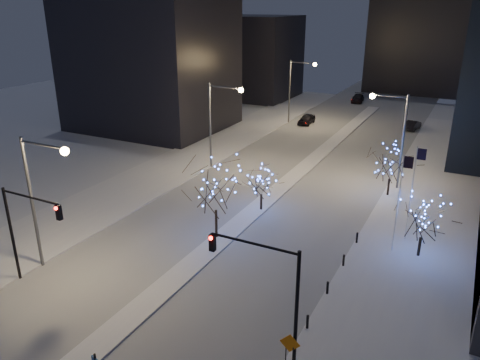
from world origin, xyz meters
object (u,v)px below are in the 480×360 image
Objects in this scene: street_lamp_w_far at (296,83)px; street_lamp_w_mid at (218,115)px; car_mid at (413,125)px; holiday_tree_plaza_far at (391,164)px; street_lamp_w_near at (40,187)px; construction_sign at (290,346)px; traffic_signal_east at (270,282)px; car_far at (358,98)px; car_near at (307,119)px; holiday_tree_plaza_near at (423,221)px; street_lamp_east at (395,129)px; holiday_tree_median_far at (262,182)px; traffic_signal_west at (25,223)px; holiday_tree_median_near at (216,188)px.

street_lamp_w_mid is at bearing -90.00° from street_lamp_w_far.
car_mid is 0.83× the size of holiday_tree_plaza_far.
street_lamp_w_near is 19.97m from construction_sign.
holiday_tree_plaza_far is (1.56, 26.56, -1.36)m from traffic_signal_east.
car_far is 2.75× the size of construction_sign.
car_near is 1.01× the size of holiday_tree_plaza_near.
street_lamp_east reaches higher than construction_sign.
holiday_tree_median_far is 0.93× the size of holiday_tree_plaza_near.
car_far reaches higher than car_mid.
street_lamp_w_near is at bearing 176.79° from traffic_signal_east.
street_lamp_east is 29.67m from construction_sign.
traffic_signal_east is at bearing 3.29° from traffic_signal_west.
car_far is (4.95, 46.69, -5.74)m from street_lamp_w_mid.
construction_sign reaches higher than car_near.
street_lamp_east is 2.16× the size of car_near.
car_mid is at bearing 13.57° from car_near.
street_lamp_w_far is 19.17m from car_mid.
traffic_signal_east is 1.33× the size of holiday_tree_plaza_far.
construction_sign is at bearing -106.86° from holiday_tree_plaza_near.
car_far is at bearing 86.54° from traffic_signal_west.
street_lamp_w_far is at bearing 109.32° from traffic_signal_east.
holiday_tree_median_far is at bearing -42.19° from street_lamp_w_mid.
holiday_tree_median_far is (9.44, 16.44, -3.60)m from street_lamp_w_near.
street_lamp_w_mid and street_lamp_w_far have the same top height.
traffic_signal_west is 1.03× the size of holiday_tree_median_near.
street_lamp_east reaches higher than car_far.
holiday_tree_median_far is (-9.58, -11.56, -3.55)m from street_lamp_east.
car_mid is 21.47m from car_far.
car_mid is (15.82, 4.04, -0.06)m from car_near.
car_near reaches higher than car_mid.
holiday_tree_plaza_near reaches higher than car_mid.
car_near is 16.33m from car_mid.
car_mid is at bearing 77.68° from holiday_tree_median_far.
car_far is at bearing 77.15° from street_lamp_w_far.
traffic_signal_west is 14.14m from holiday_tree_median_near.
street_lamp_east is 5.27× the size of construction_sign.
holiday_tree_median_near is 3.58× the size of construction_sign.
car_far is (4.95, 21.69, -5.74)m from street_lamp_w_far.
holiday_tree_plaza_near is 0.87× the size of holiday_tree_plaza_far.
car_far is at bearing 86.05° from street_lamp_w_near.
street_lamp_w_near is at bearing -101.22° from car_far.
construction_sign reaches higher than car_mid.
holiday_tree_median_near is (6.52, -40.71, 3.76)m from car_near.
car_mid is (17.73, 54.45, -5.78)m from street_lamp_w_near.
street_lamp_w_far is at bearing -110.12° from car_far.
street_lamp_east is at bearing -79.42° from car_far.
street_lamp_east reaches higher than holiday_tree_plaza_near.
street_lamp_w_near is 1.43× the size of traffic_signal_east.
holiday_tree_median_near is (3.49, -62.00, 3.79)m from car_far.
street_lamp_w_far is 1.43× the size of traffic_signal_east.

